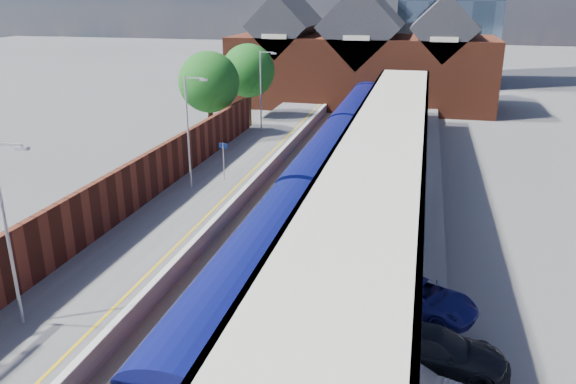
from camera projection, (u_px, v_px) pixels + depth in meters
name	position (u px, v px, depth m)	size (l,w,h in m)	color
ground	(315.00, 173.00, 41.83)	(240.00, 240.00, 0.00)	#5B5B5E
ballast_bed	(283.00, 222.00, 32.66)	(6.00, 76.00, 0.06)	#473D33
rails	(283.00, 221.00, 32.63)	(4.51, 76.00, 0.14)	slate
left_platform	(194.00, 207.00, 33.72)	(5.00, 76.00, 1.00)	#565659
right_platform	(387.00, 224.00, 31.17)	(6.00, 76.00, 1.00)	#565659
coping_left	(231.00, 202.00, 33.02)	(0.30, 76.00, 0.05)	silver
coping_right	(337.00, 211.00, 31.63)	(0.30, 76.00, 0.05)	silver
yellow_line	(221.00, 201.00, 33.16)	(0.14, 76.00, 0.01)	yellow
train	(344.00, 133.00, 44.58)	(2.88, 65.91, 3.45)	#0C1055
canopy	(386.00, 132.00, 31.49)	(4.50, 52.00, 4.48)	navy
lamp_post_b	(9.00, 224.00, 19.58)	(1.48, 0.18, 7.00)	#A5A8AA
lamp_post_c	(190.00, 126.00, 34.25)	(1.48, 0.18, 7.00)	#A5A8AA
lamp_post_d	(262.00, 86.00, 48.91)	(1.48, 0.18, 7.00)	#A5A8AA
platform_sign	(223.00, 155.00, 36.54)	(0.55, 0.08, 2.50)	#A5A8AA
brick_wall	(92.00, 211.00, 27.72)	(0.35, 50.00, 3.86)	#5F2819
station_building	(362.00, 59.00, 65.68)	(30.00, 12.12, 13.78)	#5F2819
tree_near	(210.00, 84.00, 47.75)	(5.20, 5.20, 8.10)	#382314
tree_far	(250.00, 72.00, 54.86)	(5.20, 5.20, 8.10)	#382314
parked_car_dark	(434.00, 350.00, 18.16)	(1.94, 4.78, 1.39)	black
parked_car_blue	(418.00, 296.00, 21.52)	(2.11, 4.57, 1.27)	navy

